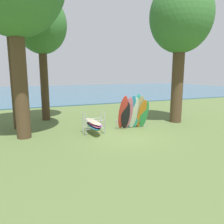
{
  "coord_description": "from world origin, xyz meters",
  "views": [
    {
      "loc": [
        -5.13,
        -10.38,
        3.44
      ],
      "look_at": [
        -0.3,
        1.43,
        1.1
      ],
      "focal_mm": 34.57,
      "sensor_mm": 36.0,
      "label": 1
    }
  ],
  "objects_px": {
    "tree_mid_behind": "(41,26)",
    "tree_foreground_right": "(181,19)",
    "board_storage_rack": "(94,124)",
    "leaning_board_pile": "(133,113)"
  },
  "relations": [
    {
      "from": "tree_foreground_right",
      "to": "leaning_board_pile",
      "type": "bearing_deg",
      "value": -169.52
    },
    {
      "from": "tree_mid_behind",
      "to": "leaning_board_pile",
      "type": "relative_size",
      "value": 3.91
    },
    {
      "from": "tree_foreground_right",
      "to": "tree_mid_behind",
      "type": "height_order",
      "value": "tree_foreground_right"
    },
    {
      "from": "tree_foreground_right",
      "to": "leaning_board_pile",
      "type": "distance_m",
      "value": 6.97
    },
    {
      "from": "tree_foreground_right",
      "to": "board_storage_rack",
      "type": "xyz_separation_m",
      "value": [
        -6.25,
        -0.62,
        -6.32
      ]
    },
    {
      "from": "tree_foreground_right",
      "to": "board_storage_rack",
      "type": "relative_size",
      "value": 4.44
    },
    {
      "from": "tree_foreground_right",
      "to": "tree_mid_behind",
      "type": "xyz_separation_m",
      "value": [
        -8.4,
        4.16,
        -0.3
      ]
    },
    {
      "from": "tree_mid_behind",
      "to": "board_storage_rack",
      "type": "height_order",
      "value": "tree_mid_behind"
    },
    {
      "from": "tree_mid_behind",
      "to": "tree_foreground_right",
      "type": "bearing_deg",
      "value": -26.35
    },
    {
      "from": "leaning_board_pile",
      "to": "board_storage_rack",
      "type": "xyz_separation_m",
      "value": [
        -2.52,
        0.06,
        -0.47
      ]
    }
  ]
}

